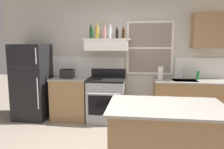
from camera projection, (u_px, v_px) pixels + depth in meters
The scene contains 18 objects.
back_wall at pixel (121, 57), 4.70m from camera, with size 5.40×0.11×2.70m.
refrigerator at pixel (32, 82), 4.63m from camera, with size 0.70×0.72×1.63m.
counter_left_of_stove at pixel (71, 98), 4.64m from camera, with size 0.79×0.63×0.91m.
toaster at pixel (67, 73), 4.55m from camera, with size 0.30×0.20×0.19m.
stove_range at pixel (107, 99), 4.50m from camera, with size 0.76×0.69×1.09m.
range_hood_shelf at pixel (107, 45), 4.43m from camera, with size 0.96×0.52×0.24m.
bottle_dark_green_wine at pixel (91, 33), 4.43m from camera, with size 0.07×0.07×0.29m.
bottle_champagne_gold_foil at pixel (97, 32), 4.45m from camera, with size 0.08×0.08×0.33m.
bottle_rose_pink at pixel (104, 33), 4.45m from camera, with size 0.07×0.07×0.28m.
bottle_clear_tall at pixel (110, 33), 4.37m from camera, with size 0.06×0.06×0.30m.
bottle_balsamic_dark at pixel (117, 34), 4.38m from camera, with size 0.06×0.06×0.24m.
bottle_brown_stout at pixel (123, 34), 4.39m from camera, with size 0.06×0.06×0.25m.
counter_right_with_sink at pixel (189, 102), 4.33m from camera, with size 1.43×0.63×0.91m.
sink_faucet at pixel (184, 71), 4.35m from camera, with size 0.03×0.17×0.28m.
paper_towel_roll at pixel (161, 73), 4.32m from camera, with size 0.11×0.11×0.27m, color white.
dish_soap_bottle at pixel (198, 75), 4.33m from camera, with size 0.06×0.06×0.18m, color #268C3F.
kitchen_island at pixel (166, 141), 2.58m from camera, with size 1.40×0.90×0.91m.
upper_cabinet_right at pixel (209, 31), 4.22m from camera, with size 0.64×0.32×0.70m.
Camera 1 is at (0.41, -2.47, 1.64)m, focal length 33.85 mm.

